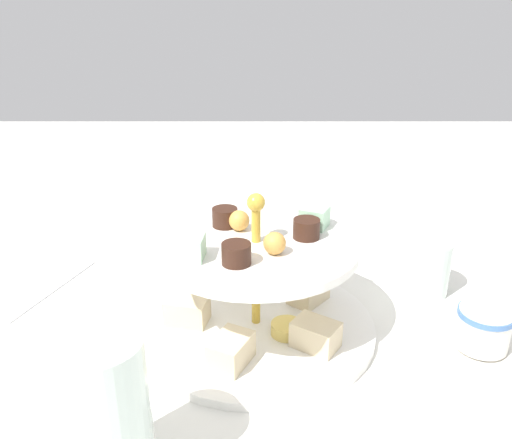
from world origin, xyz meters
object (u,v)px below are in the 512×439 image
Objects in this scene: tiered_serving_stand at (256,292)px; water_glass_short_left at (425,266)px; water_glass_tall_right at (107,415)px; teacup_with_saucer at (483,331)px; butter_knife_left at (52,289)px.

tiered_serving_stand is 3.72× the size of water_glass_short_left.
water_glass_tall_right reaches higher than teacup_with_saucer.
water_glass_short_left is 0.83× the size of teacup_with_saucer.
water_glass_short_left reaches higher than teacup_with_saucer.
butter_knife_left is at bearing 161.46° from tiered_serving_stand.
teacup_with_saucer is 0.53× the size of butter_knife_left.
water_glass_tall_right is at bearing 47.30° from butter_knife_left.
water_glass_short_left is at bearing 21.69° from tiered_serving_stand.
butter_knife_left is at bearing 117.99° from water_glass_tall_right.
butter_knife_left is at bearing 179.57° from water_glass_short_left.
water_glass_tall_right reaches higher than water_glass_short_left.
tiered_serving_stand is 3.09× the size of teacup_with_saucer.
butter_knife_left is at bearing 165.71° from teacup_with_saucer.
teacup_with_saucer is (0.03, -0.13, -0.01)m from water_glass_short_left.
butter_knife_left is (-0.50, 0.00, -0.04)m from water_glass_short_left.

